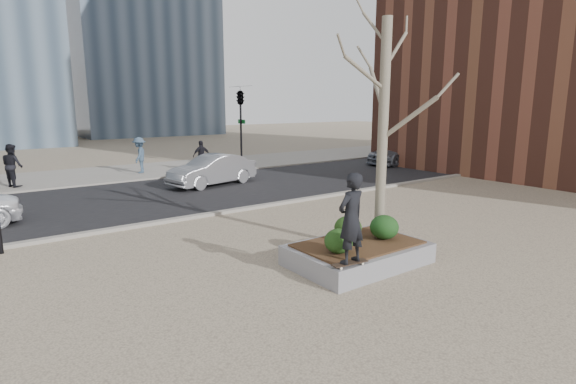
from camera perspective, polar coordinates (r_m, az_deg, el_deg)
ground at (r=9.83m, az=4.59°, el=-10.23°), size 120.00×120.00×0.00m
street at (r=18.29m, az=-16.25°, el=-0.51°), size 60.00×8.00×0.02m
far_sidewalk at (r=24.91m, az=-21.80°, el=2.16°), size 60.00×6.00×0.02m
planter at (r=10.39m, az=8.84°, el=-7.80°), size 3.00×2.00×0.45m
planter_mulch at (r=10.31m, az=8.88°, el=-6.51°), size 2.70×1.70×0.04m
sycamore_tree at (r=10.77m, az=12.13°, el=12.06°), size 2.80×2.80×6.60m
shrub_left at (r=9.51m, az=6.48°, el=-6.21°), size 0.61×0.61×0.52m
shrub_middle at (r=10.49m, az=7.63°, el=-4.51°), size 0.64×0.64×0.54m
shrub_right at (r=10.64m, az=12.13°, el=-4.38°), size 0.66×0.66×0.56m
skateboard at (r=8.98m, az=7.85°, el=-9.07°), size 0.80×0.29×0.08m
skateboarder at (r=8.71m, az=8.02°, el=-3.33°), size 0.69×0.50×1.78m
car_silver at (r=20.09m, az=-9.59°, el=2.77°), size 4.29×2.27×1.34m
car_third at (r=27.74m, az=13.97°, el=4.89°), size 4.71×2.15×1.34m
pedestrian_a at (r=22.72m, az=-31.60°, el=2.90°), size 1.00×1.11×1.86m
pedestrian_b at (r=24.48m, az=-18.33°, el=4.47°), size 1.21×1.38×1.85m
pedestrian_c at (r=24.41m, az=-10.91°, el=4.54°), size 0.99×0.49×1.62m
traffic_light_far at (r=24.91m, az=-6.00°, el=8.08°), size 0.60×2.48×4.50m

